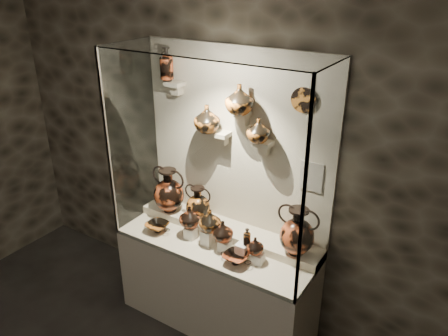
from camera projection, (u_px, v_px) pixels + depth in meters
The scene contains 36 objects.
wall_back at pixel (237, 145), 3.56m from camera, with size 5.00×0.02×3.20m, color black.
plinth at pixel (216, 284), 3.81m from camera, with size 1.70×0.60×0.80m, color #BCB197.
front_tier at pixel (216, 244), 3.64m from camera, with size 1.68×0.58×0.03m, color #C6B699.
rear_tier at pixel (227, 231), 3.76m from camera, with size 1.70×0.25×0.10m, color #C6B699.
back_panel at pixel (237, 145), 3.56m from camera, with size 1.70×0.03×1.60m, color #BCB197.
glass_front at pixel (192, 172), 3.09m from camera, with size 1.70×0.01×1.60m, color white.
glass_left at pixel (133, 137), 3.73m from camera, with size 0.01×0.60×1.60m, color white.
glass_right at pixel (321, 185), 2.90m from camera, with size 0.01×0.60×1.60m, color white.
glass_top at pixel (214, 51), 2.99m from camera, with size 1.70×0.60×0.01m, color white.
frame_post_left at pixel (108, 148), 3.50m from camera, with size 0.02×0.02×1.60m, color gray.
frame_post_right at pixel (303, 202), 2.68m from camera, with size 0.02×0.02×1.60m, color gray.
pedestal_a at pixel (191, 233), 3.68m from camera, with size 0.09×0.09×0.10m, color silver.
pedestal_b at pixel (208, 237), 3.59m from camera, with size 0.09×0.09×0.13m, color silver.
pedestal_c at pixel (225, 246), 3.52m from camera, with size 0.09×0.09×0.09m, color silver.
pedestal_d at pixel (242, 250), 3.43m from camera, with size 0.09×0.09×0.12m, color silver.
pedestal_e at pixel (258, 258), 3.37m from camera, with size 0.09×0.09×0.08m, color silver.
bracket_ul at pixel (175, 84), 3.58m from camera, with size 0.14×0.12×0.04m, color #BCB197.
bracket_ca at pixel (221, 134), 3.51m from camera, with size 0.14×0.12×0.04m, color #BCB197.
bracket_cb at pixel (243, 114), 3.33m from camera, with size 0.10×0.12×0.04m, color #BCB197.
bracket_cc at pixel (263, 143), 3.32m from camera, with size 0.14×0.12×0.04m, color #BCB197.
amphora_left at pixel (169, 190), 3.90m from camera, with size 0.33×0.33×0.41m, color #A74320, non-canonical shape.
amphora_mid at pixel (198, 203), 3.78m from camera, with size 0.25×0.25×0.32m, color #A6591D, non-canonical shape.
amphora_right at pixel (297, 231), 3.31m from camera, with size 0.31×0.31×0.39m, color #A74320, non-canonical shape.
jug_a at pixel (190, 217), 3.64m from camera, with size 0.18×0.18×0.19m, color #A74320.
jug_b at pixel (210, 220), 3.53m from camera, with size 0.18×0.18×0.19m, color #A6591D.
jug_c at pixel (223, 231), 3.47m from camera, with size 0.17×0.17×0.18m, color #A74320.
jug_e at pixel (255, 245), 3.34m from camera, with size 0.13×0.13×0.14m, color #A74320.
lekythos_small at pixel (247, 236), 3.37m from camera, with size 0.07×0.07×0.16m, color #A6591D, non-canonical shape.
kylix_left at pixel (158, 226), 3.78m from camera, with size 0.25×0.21×0.10m, color #A6591D, non-canonical shape.
kylix_right at pixel (236, 258), 3.36m from camera, with size 0.25×0.21×0.10m, color #A74320, non-canonical shape.
lekythos_tall at pixel (167, 62), 3.54m from camera, with size 0.12×0.12×0.30m, color #A74320, non-canonical shape.
ovoid_vase_a at pixel (207, 119), 3.46m from camera, with size 0.21×0.21×0.22m, color #A6591D.
ovoid_vase_b at pixel (239, 99), 3.23m from camera, with size 0.22×0.22×0.23m, color #A6591D.
ovoid_vase_c at pixel (258, 130), 3.26m from camera, with size 0.18×0.18×0.18m, color #A6591D.
wall_plate at pixel (303, 100), 3.07m from camera, with size 0.18×0.18×0.02m, color #C16F26.
info_placard at pixel (311, 177), 3.26m from camera, with size 0.17×0.01×0.23m, color beige.
Camera 1 is at (1.69, -0.36, 2.90)m, focal length 35.00 mm.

